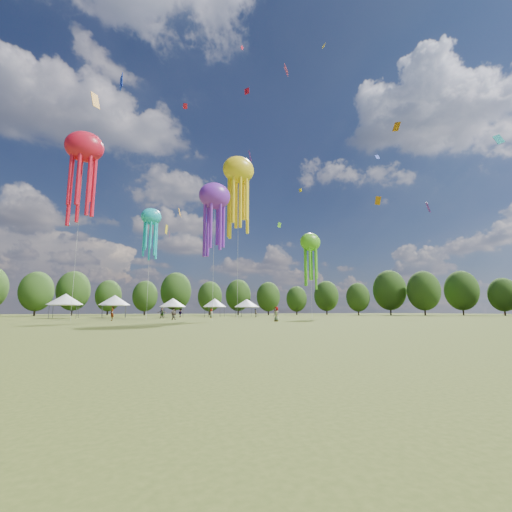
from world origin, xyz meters
name	(u,v)px	position (x,y,z in m)	size (l,w,h in m)	color
ground	(399,337)	(0.00, 0.00, 0.00)	(300.00, 300.00, 0.00)	#384416
spectator_near	(173,314)	(-5.26, 35.76, 0.85)	(0.83, 0.64, 1.70)	gray
spectators_far	(194,313)	(-0.16, 46.46, 0.85)	(26.65, 33.93, 1.83)	gray
festival_tents	(161,302)	(-4.46, 57.03, 3.03)	(39.91, 10.92, 4.17)	#47474C
show_kites	(198,195)	(-2.42, 35.26, 17.89)	(38.01, 8.29, 25.73)	purple
small_kites	(195,140)	(-1.97, 41.06, 29.40)	(78.75, 55.26, 45.14)	purple
treeline	(162,285)	(-3.87, 62.51, 6.54)	(201.57, 95.24, 13.43)	#38281C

